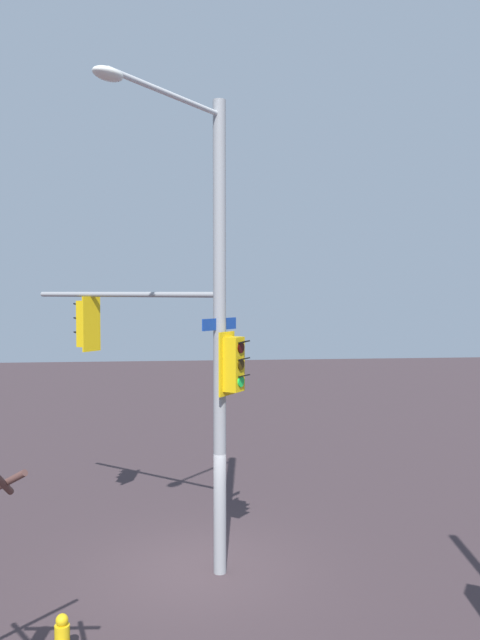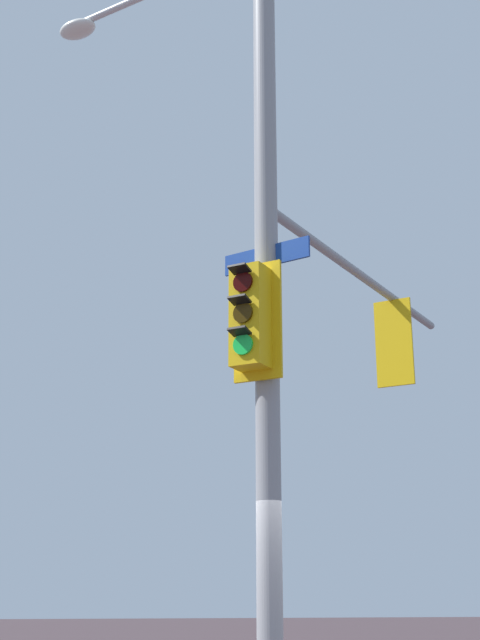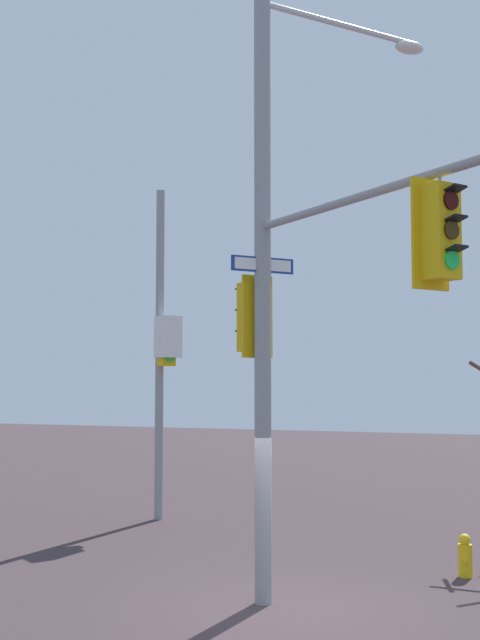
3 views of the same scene
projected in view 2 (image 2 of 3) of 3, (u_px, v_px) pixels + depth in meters
main_signal_pole_assembly at (283, 277)px, 10.17m from camera, size 6.23×4.85×9.69m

